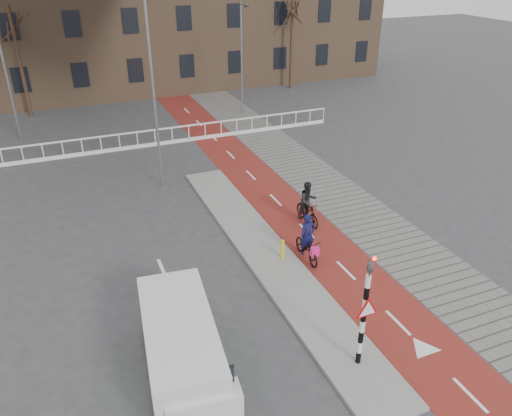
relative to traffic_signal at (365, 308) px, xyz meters
name	(u,v)px	position (x,y,z in m)	size (l,w,h in m)	color
ground	(338,315)	(0.60, 2.02, -1.99)	(120.00, 120.00, 0.00)	#38383A
bike_lane	(259,183)	(2.10, 12.02, -1.98)	(2.50, 60.00, 0.01)	maroon
sidewalk	(310,174)	(4.90, 12.02, -1.98)	(3.00, 60.00, 0.01)	slate
curb_island	(267,254)	(-0.10, 6.02, -1.93)	(1.80, 16.00, 0.12)	gray
traffic_signal	(365,308)	(0.00, 0.00, 0.00)	(0.80, 0.80, 3.68)	black
bollard	(283,249)	(0.29, 5.49, -1.50)	(0.12, 0.12, 0.73)	yellow
cyclist_near	(307,245)	(1.15, 5.23, -1.37)	(0.65, 1.74, 1.81)	black
cyclist_far	(308,207)	(2.40, 7.59, -1.21)	(0.81, 1.73, 1.85)	black
van	(181,348)	(-4.52, 1.49, -1.01)	(2.22, 4.51, 1.87)	silver
railing	(102,148)	(-4.40, 19.02, -1.68)	(28.00, 0.10, 0.99)	silver
tree_mid	(20,63)	(-7.94, 27.79, 1.56)	(0.24, 0.24, 7.09)	black
tree_right	(291,44)	(11.56, 27.95, 1.42)	(0.21, 0.21, 6.81)	black
streetlight_near	(154,94)	(-2.29, 13.48, 2.47)	(0.12, 0.12, 8.91)	slate
streetlight_left	(6,72)	(-8.58, 23.20, 1.98)	(0.12, 0.12, 7.94)	slate
streetlight_right	(241,60)	(5.55, 23.17, 1.56)	(0.12, 0.12, 7.10)	slate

